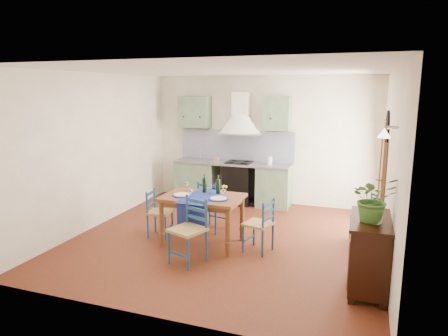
{
  "coord_description": "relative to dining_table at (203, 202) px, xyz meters",
  "views": [
    {
      "loc": [
        2.1,
        -6.07,
        2.5
      ],
      "look_at": [
        -0.14,
        0.3,
        1.17
      ],
      "focal_mm": 32.0,
      "sensor_mm": 36.0,
      "label": 1
    }
  ],
  "objects": [
    {
      "name": "floor",
      "position": [
        0.29,
        0.31,
        -0.72
      ],
      "size": [
        5.0,
        5.0,
        0.0
      ],
      "primitive_type": "plane",
      "color": "#48200F",
      "rests_on": "ground"
    },
    {
      "name": "back_wall",
      "position": [
        -0.18,
        2.6,
        0.33
      ],
      "size": [
        5.0,
        0.96,
        2.8
      ],
      "color": "white",
      "rests_on": "ground"
    },
    {
      "name": "right_wall",
      "position": [
        2.79,
        0.59,
        0.62
      ],
      "size": [
        0.26,
        5.0,
        2.8
      ],
      "color": "white",
      "rests_on": "ground"
    },
    {
      "name": "left_wall",
      "position": [
        -2.21,
        0.31,
        0.68
      ],
      "size": [
        0.04,
        5.0,
        2.8
      ],
      "primitive_type": "cube",
      "color": "white",
      "rests_on": "ground"
    },
    {
      "name": "ceiling",
      "position": [
        0.29,
        0.31,
        2.09
      ],
      "size": [
        5.0,
        5.0,
        0.01
      ],
      "primitive_type": "cube",
      "color": "silver",
      "rests_on": "back_wall"
    },
    {
      "name": "dining_table",
      "position": [
        0.0,
        0.0,
        0.0
      ],
      "size": [
        1.29,
        0.97,
        1.13
      ],
      "color": "brown",
      "rests_on": "ground"
    },
    {
      "name": "chair_near",
      "position": [
        0.09,
        -0.73,
        -0.22
      ],
      "size": [
        0.58,
        0.58,
        0.96
      ],
      "color": "navy",
      "rests_on": "ground"
    },
    {
      "name": "chair_far",
      "position": [
        -0.1,
        0.66,
        -0.24
      ],
      "size": [
        0.51,
        0.51,
        0.92
      ],
      "color": "navy",
      "rests_on": "ground"
    },
    {
      "name": "chair_left",
      "position": [
        -0.86,
        0.09,
        -0.3
      ],
      "size": [
        0.42,
        0.42,
        0.81
      ],
      "color": "navy",
      "rests_on": "ground"
    },
    {
      "name": "chair_right",
      "position": [
        0.96,
        -0.01,
        -0.28
      ],
      "size": [
        0.48,
        0.48,
        0.85
      ],
      "color": "navy",
      "rests_on": "ground"
    },
    {
      "name": "chair_spare",
      "position": [
        2.52,
        0.94,
        -0.3
      ],
      "size": [
        0.48,
        0.48,
        0.8
      ],
      "color": "navy",
      "rests_on": "ground"
    },
    {
      "name": "sideboard",
      "position": [
        2.55,
        -0.72,
        -0.21
      ],
      "size": [
        0.5,
        1.05,
        0.94
      ],
      "color": "black",
      "rests_on": "ground"
    },
    {
      "name": "potted_plant",
      "position": [
        2.55,
        -0.83,
        0.5
      ],
      "size": [
        0.61,
        0.56,
        0.57
      ],
      "primitive_type": "imported",
      "rotation": [
        0.0,
        0.0,
        0.25
      ],
      "color": "#396926",
      "rests_on": "sideboard"
    }
  ]
}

